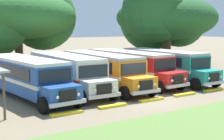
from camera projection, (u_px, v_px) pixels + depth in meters
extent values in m
plane|color=#84755B|center=(144.00, 99.00, 23.67)|extent=(220.00, 220.00, 0.00)
cube|color=#23519E|center=(24.00, 75.00, 24.27)|extent=(3.14, 9.35, 2.10)
cube|color=silver|center=(24.00, 78.00, 24.29)|extent=(3.18, 9.38, 0.24)
cube|color=black|center=(39.00, 67.00, 25.21)|extent=(0.61, 7.98, 0.80)
cube|color=black|center=(5.00, 69.00, 23.66)|extent=(0.61, 7.98, 0.80)
cube|color=silver|center=(24.00, 59.00, 24.11)|extent=(3.06, 9.25, 0.22)
cube|color=#23519E|center=(61.00, 94.00, 20.20)|extent=(2.29, 1.55, 1.05)
cube|color=black|center=(68.00, 96.00, 19.62)|extent=(1.10, 0.18, 0.70)
cube|color=#B7B7BC|center=(68.00, 103.00, 19.65)|extent=(2.41, 0.37, 0.24)
cube|color=black|center=(56.00, 76.00, 20.59)|extent=(2.20, 0.22, 0.84)
cube|color=silver|center=(1.00, 70.00, 27.88)|extent=(0.90, 0.12, 1.30)
sphere|color=#EAE5C6|center=(78.00, 94.00, 20.01)|extent=(0.20, 0.20, 0.20)
sphere|color=#EAE5C6|center=(58.00, 98.00, 19.15)|extent=(0.20, 0.20, 0.20)
cylinder|color=black|center=(78.00, 100.00, 21.08)|extent=(0.35, 1.02, 1.00)
cylinder|color=black|center=(43.00, 105.00, 19.61)|extent=(0.35, 1.02, 1.00)
cylinder|color=black|center=(23.00, 82.00, 27.48)|extent=(0.35, 1.02, 1.00)
cube|color=silver|center=(65.00, 71.00, 26.66)|extent=(2.82, 9.28, 2.10)
cube|color=red|center=(65.00, 73.00, 26.68)|extent=(2.85, 9.30, 0.24)
cube|color=black|center=(78.00, 63.00, 27.52)|extent=(0.32, 8.00, 0.80)
cube|color=black|center=(48.00, 65.00, 26.18)|extent=(0.32, 8.00, 0.80)
cube|color=silver|center=(65.00, 56.00, 26.51)|extent=(2.73, 9.18, 0.22)
cube|color=silver|center=(99.00, 88.00, 22.28)|extent=(2.25, 1.48, 1.05)
cube|color=black|center=(104.00, 89.00, 21.65)|extent=(1.10, 0.14, 0.70)
cube|color=#B7B7BC|center=(105.00, 96.00, 21.68)|extent=(2.41, 0.28, 0.24)
cube|color=black|center=(93.00, 71.00, 22.71)|extent=(2.20, 0.14, 0.84)
cube|color=red|center=(44.00, 66.00, 30.55)|extent=(0.90, 0.09, 1.30)
sphere|color=#EAE5C6|center=(114.00, 88.00, 21.98)|extent=(0.20, 0.20, 0.20)
sphere|color=#EAE5C6|center=(95.00, 90.00, 21.24)|extent=(0.20, 0.20, 0.20)
cylinder|color=black|center=(113.00, 93.00, 23.06)|extent=(0.31, 1.01, 1.00)
cylinder|color=black|center=(82.00, 97.00, 21.80)|extent=(0.31, 1.01, 1.00)
cylinder|color=black|center=(64.00, 78.00, 29.95)|extent=(0.31, 1.01, 1.00)
cylinder|color=black|center=(38.00, 80.00, 28.68)|extent=(0.31, 1.01, 1.00)
cube|color=orange|center=(101.00, 69.00, 27.96)|extent=(2.69, 9.25, 2.10)
cube|color=white|center=(101.00, 71.00, 27.98)|extent=(2.72, 9.27, 0.24)
cube|color=black|center=(111.00, 62.00, 28.83)|extent=(0.21, 8.00, 0.80)
cube|color=black|center=(85.00, 63.00, 27.46)|extent=(0.21, 8.00, 0.80)
cube|color=#B2B2B7|center=(100.00, 55.00, 27.81)|extent=(2.61, 9.15, 0.22)
cube|color=orange|center=(139.00, 84.00, 23.62)|extent=(2.23, 1.45, 1.05)
cube|color=black|center=(146.00, 85.00, 23.00)|extent=(1.10, 0.12, 0.70)
cube|color=#B7B7BC|center=(146.00, 92.00, 23.02)|extent=(2.40, 0.25, 0.24)
cube|color=black|center=(134.00, 69.00, 24.04)|extent=(2.20, 0.11, 0.84)
cube|color=white|center=(75.00, 65.00, 31.82)|extent=(0.90, 0.08, 1.30)
sphere|color=#EAE5C6|center=(155.00, 85.00, 23.33)|extent=(0.20, 0.20, 0.20)
sphere|color=#EAE5C6|center=(138.00, 87.00, 22.58)|extent=(0.20, 0.20, 0.20)
cylinder|color=black|center=(152.00, 90.00, 24.42)|extent=(0.30, 1.01, 1.00)
cylinder|color=black|center=(125.00, 93.00, 23.12)|extent=(0.30, 1.01, 1.00)
cylinder|color=black|center=(95.00, 76.00, 31.24)|extent=(0.30, 1.01, 1.00)
cylinder|color=black|center=(72.00, 78.00, 29.95)|extent=(0.30, 1.01, 1.00)
cube|color=red|center=(128.00, 66.00, 30.17)|extent=(2.81, 9.28, 2.10)
cube|color=white|center=(128.00, 67.00, 30.19)|extent=(2.84, 9.30, 0.24)
cube|color=black|center=(137.00, 59.00, 31.09)|extent=(0.31, 8.00, 0.80)
cube|color=black|center=(114.00, 61.00, 29.60)|extent=(0.31, 8.00, 0.80)
cube|color=beige|center=(128.00, 53.00, 30.02)|extent=(2.73, 9.18, 0.22)
cube|color=red|center=(171.00, 79.00, 25.99)|extent=(2.25, 1.47, 1.05)
cube|color=black|center=(178.00, 80.00, 25.39)|extent=(1.10, 0.14, 0.70)
cube|color=#B7B7BC|center=(178.00, 86.00, 25.42)|extent=(2.41, 0.28, 0.24)
cube|color=black|center=(165.00, 65.00, 26.39)|extent=(2.20, 0.14, 0.84)
cube|color=white|center=(99.00, 62.00, 33.89)|extent=(0.90, 0.09, 1.30)
sphere|color=#EAE5C6|center=(185.00, 79.00, 25.76)|extent=(0.20, 0.20, 0.20)
sphere|color=#EAE5C6|center=(172.00, 81.00, 24.95)|extent=(0.20, 0.20, 0.20)
cylinder|color=black|center=(181.00, 84.00, 26.84)|extent=(0.31, 1.01, 1.00)
cylinder|color=black|center=(159.00, 87.00, 25.44)|extent=(0.31, 1.01, 1.00)
cylinder|color=black|center=(118.00, 72.00, 33.41)|extent=(0.31, 1.01, 1.00)
cylinder|color=black|center=(98.00, 74.00, 32.01)|extent=(0.31, 1.01, 1.00)
cube|color=teal|center=(163.00, 64.00, 31.47)|extent=(2.58, 9.22, 2.10)
cube|color=white|center=(162.00, 66.00, 31.49)|extent=(2.61, 9.24, 0.24)
cube|color=black|center=(170.00, 58.00, 32.35)|extent=(0.11, 8.00, 0.80)
cube|color=black|center=(150.00, 59.00, 30.95)|extent=(0.11, 8.00, 0.80)
cube|color=#B2B2B7|center=(163.00, 51.00, 31.32)|extent=(2.50, 9.12, 0.22)
cube|color=teal|center=(207.00, 77.00, 27.16)|extent=(2.21, 1.42, 1.05)
cube|color=black|center=(214.00, 77.00, 26.54)|extent=(1.10, 0.11, 0.70)
cube|color=#B7B7BC|center=(215.00, 83.00, 26.57)|extent=(2.40, 0.22, 0.24)
cube|color=black|center=(201.00, 63.00, 27.58)|extent=(2.20, 0.08, 0.84)
cube|color=white|center=(133.00, 61.00, 35.30)|extent=(0.90, 0.07, 1.30)
sphere|color=#EAE5C6|center=(221.00, 77.00, 26.89)|extent=(0.20, 0.20, 0.20)
sphere|color=#EAE5C6|center=(209.00, 78.00, 26.12)|extent=(0.20, 0.20, 0.20)
cylinder|color=black|center=(216.00, 81.00, 27.97)|extent=(0.29, 1.00, 1.00)
cylinder|color=black|center=(195.00, 84.00, 26.65)|extent=(0.29, 1.00, 1.00)
cylinder|color=black|center=(151.00, 71.00, 34.74)|extent=(0.29, 1.00, 1.00)
cylinder|color=black|center=(133.00, 72.00, 33.43)|extent=(0.29, 1.00, 1.00)
cube|color=yellow|center=(67.00, 113.00, 19.47)|extent=(2.00, 0.36, 0.15)
cube|color=yellow|center=(113.00, 106.00, 21.25)|extent=(2.00, 0.36, 0.15)
cube|color=yellow|center=(151.00, 100.00, 23.03)|extent=(2.00, 0.36, 0.15)
cube|color=yellow|center=(185.00, 94.00, 24.82)|extent=(2.00, 0.36, 0.15)
cube|color=yellow|center=(214.00, 90.00, 26.60)|extent=(2.00, 0.36, 0.15)
cylinder|color=brown|center=(19.00, 53.00, 36.53)|extent=(0.86, 0.86, 4.25)
ellipsoid|color=#286028|center=(18.00, 15.00, 36.00)|extent=(12.41, 11.98, 5.18)
sphere|color=#286028|center=(43.00, 17.00, 39.15)|extent=(7.67, 7.67, 7.67)
sphere|color=#286028|center=(6.00, 14.00, 39.35)|extent=(6.59, 6.59, 6.59)
cylinder|color=brown|center=(166.00, 51.00, 41.08)|extent=(1.07, 1.07, 4.02)
ellipsoid|color=#235628|center=(167.00, 18.00, 40.55)|extent=(12.49, 11.55, 5.36)
sphere|color=#235628|center=(179.00, 20.00, 43.82)|extent=(7.01, 7.01, 7.01)
sphere|color=#235628|center=(154.00, 11.00, 38.11)|extent=(7.28, 7.28, 7.28)
sphere|color=#235628|center=(150.00, 20.00, 43.15)|extent=(7.76, 7.76, 7.76)
cylinder|color=brown|center=(4.00, 96.00, 18.25)|extent=(0.14, 0.14, 2.60)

